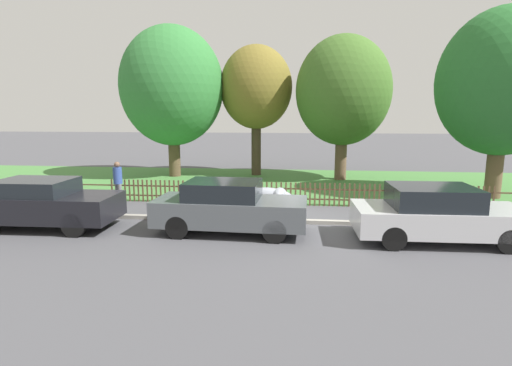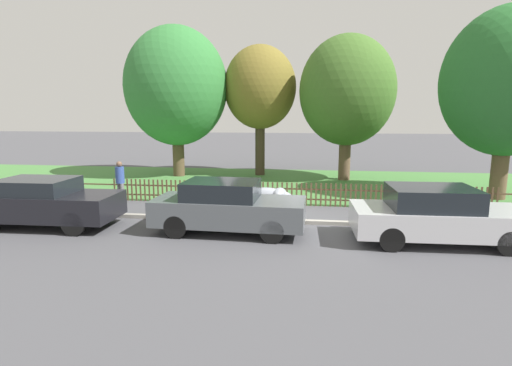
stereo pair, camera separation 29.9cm
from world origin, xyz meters
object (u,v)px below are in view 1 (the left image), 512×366
pedestrian_near_fence (118,180)px  parked_car_black_saloon (42,203)px  tree_behind_motorcycle (256,88)px  parked_car_navy_estate (229,207)px  tree_mid_park (343,91)px  parked_car_red_compact (437,214)px  tree_far_left (503,83)px  tree_nearest_kerb (172,87)px  covered_motorcycle (268,199)px

pedestrian_near_fence → parked_car_black_saloon: bearing=116.1°
parked_car_black_saloon → tree_behind_motorcycle: 12.84m
parked_car_navy_estate → pedestrian_near_fence: size_ratio=2.69×
tree_mid_park → pedestrian_near_fence: (-8.80, -6.71, -3.55)m
parked_car_black_saloon → parked_car_red_compact: (11.12, -0.05, -0.01)m
tree_far_left → parked_car_black_saloon: bearing=-158.4°
parked_car_black_saloon → tree_far_left: size_ratio=0.59×
tree_behind_motorcycle → parked_car_red_compact: bearing=-61.7°
pedestrian_near_fence → tree_nearest_kerb: bearing=-50.4°
parked_car_red_compact → tree_far_left: tree_far_left is taller
tree_nearest_kerb → tree_behind_motorcycle: (4.34, 0.94, -0.04)m
parked_car_red_compact → tree_mid_park: tree_mid_park is taller
tree_far_left → parked_car_navy_estate: bearing=-148.6°
parked_car_navy_estate → pedestrian_near_fence: pedestrian_near_fence is taller
tree_mid_park → parked_car_navy_estate: bearing=-112.3°
tree_nearest_kerb → tree_behind_motorcycle: bearing=12.2°
parked_car_black_saloon → tree_far_left: (15.24, 6.05, 3.76)m
tree_far_left → pedestrian_near_fence: bearing=-169.2°
parked_car_black_saloon → tree_mid_park: 14.35m
covered_motorcycle → parked_car_red_compact: bearing=-20.3°
parked_car_black_saloon → parked_car_navy_estate: (5.55, 0.13, -0.00)m
tree_nearest_kerb → tree_mid_park: tree_nearest_kerb is taller
parked_car_navy_estate → tree_nearest_kerb: tree_nearest_kerb is taller
covered_motorcycle → pedestrian_near_fence: 5.84m
tree_mid_park → parked_car_red_compact: bearing=-81.3°
parked_car_navy_estate → covered_motorcycle: parked_car_navy_estate is taller
parked_car_navy_estate → covered_motorcycle: 2.14m
parked_car_black_saloon → parked_car_red_compact: 11.12m
parked_car_red_compact → pedestrian_near_fence: size_ratio=2.77×
covered_motorcycle → tree_nearest_kerb: tree_nearest_kerb is taller
parked_car_red_compact → covered_motorcycle: (-4.64, 2.10, -0.15)m
parked_car_navy_estate → covered_motorcycle: (0.94, 1.92, -0.16)m
parked_car_navy_estate → parked_car_black_saloon: bearing=-177.0°
parked_car_black_saloon → tree_nearest_kerb: size_ratio=0.55×
parked_car_red_compact → tree_far_left: (4.12, 6.09, 3.77)m
parked_car_black_saloon → tree_nearest_kerb: tree_nearest_kerb is taller
tree_behind_motorcycle → tree_mid_park: size_ratio=0.97×
parked_car_navy_estate → parked_car_red_compact: (5.58, -0.18, -0.01)m
parked_car_black_saloon → parked_car_navy_estate: size_ratio=1.01×
parked_car_black_saloon → tree_far_left: 16.82m
parked_car_red_compact → tree_nearest_kerb: 15.08m
tree_far_left → pedestrian_near_fence: tree_far_left is taller
tree_behind_motorcycle → tree_mid_park: 4.62m
tree_mid_park → pedestrian_near_fence: tree_mid_park is taller
parked_car_black_saloon → tree_far_left: tree_far_left is taller
parked_car_black_saloon → tree_mid_park: (9.59, 10.01, 3.70)m
covered_motorcycle → pedestrian_near_fence: pedestrian_near_fence is taller
covered_motorcycle → tree_nearest_kerb: bearing=129.1°
tree_behind_motorcycle → parked_car_navy_estate: bearing=-87.7°
parked_car_black_saloon → pedestrian_near_fence: (0.79, 3.30, 0.15)m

